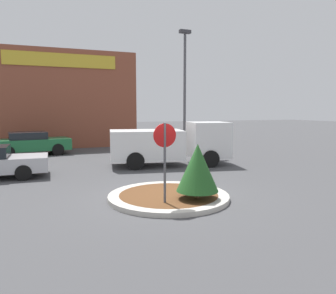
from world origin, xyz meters
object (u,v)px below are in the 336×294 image
object	(u,v)px
utility_truck	(171,143)
parked_sedan_green	(31,143)
stop_sign	(165,150)
light_pole	(185,83)

from	to	relation	value
utility_truck	parked_sedan_green	xyz separation A→B (m)	(-6.36, 6.43, -0.37)
stop_sign	light_pole	xyz separation A→B (m)	(5.32, 10.26, 2.69)
stop_sign	parked_sedan_green	xyz separation A→B (m)	(-3.55, 12.77, -0.89)
utility_truck	light_pole	size ratio (longest dim) A/B	0.80
stop_sign	parked_sedan_green	distance (m)	13.28
stop_sign	parked_sedan_green	size ratio (longest dim) A/B	0.53
utility_truck	light_pole	distance (m)	5.65
utility_truck	parked_sedan_green	world-z (taller)	utility_truck
stop_sign	light_pole	bearing A→B (deg)	62.60
stop_sign	utility_truck	bearing A→B (deg)	66.12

